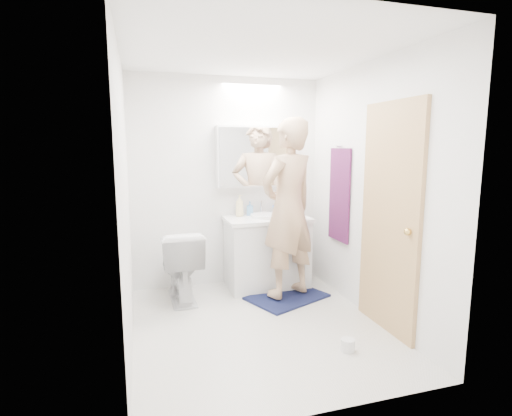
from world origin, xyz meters
name	(u,v)px	position (x,y,z in m)	size (l,w,h in m)	color
floor	(259,326)	(0.00, 0.00, 0.00)	(2.50, 2.50, 0.00)	silver
ceiling	(259,50)	(0.00, 0.00, 2.40)	(2.50, 2.50, 0.00)	white
wall_back	(227,183)	(0.00, 1.25, 1.20)	(2.50, 2.50, 0.00)	white
wall_front	(323,222)	(0.00, -1.25, 1.20)	(2.50, 2.50, 0.00)	white
wall_left	(125,200)	(-1.10, 0.00, 1.20)	(2.50, 2.50, 0.00)	white
wall_right	(370,191)	(1.10, 0.00, 1.20)	(2.50, 2.50, 0.00)	white
vanity_cabinet	(267,254)	(0.39, 0.96, 0.39)	(0.90, 0.55, 0.78)	silver
countertop	(267,219)	(0.39, 0.96, 0.80)	(0.95, 0.58, 0.04)	white
sink_basin	(266,215)	(0.39, 0.99, 0.84)	(0.36, 0.36, 0.03)	white
faucet	(261,207)	(0.39, 1.19, 0.90)	(0.02, 0.02, 0.16)	silver
medicine_cabinet	(254,157)	(0.30, 1.18, 1.50)	(0.88, 0.14, 0.70)	white
mirror_panel	(256,157)	(0.30, 1.10, 1.50)	(0.84, 0.01, 0.66)	silver
toilet	(181,265)	(-0.60, 0.85, 0.38)	(0.43, 0.75, 0.76)	white
bath_rug	(287,297)	(0.49, 0.55, 0.01)	(0.80, 0.55, 0.02)	#121B38
person	(288,208)	(0.49, 0.55, 0.98)	(0.68, 0.45, 1.86)	tan
door	(390,219)	(1.08, -0.35, 1.00)	(0.04, 0.80, 2.00)	tan
door_knob	(408,232)	(1.04, -0.65, 0.95)	(0.06, 0.06, 0.06)	gold
towel	(339,195)	(1.08, 0.55, 1.10)	(0.02, 0.42, 1.00)	#111637
towel_hook	(340,146)	(1.07, 0.55, 1.62)	(0.02, 0.02, 0.07)	silver
soap_bottle_a	(240,206)	(0.11, 1.11, 0.94)	(0.10, 0.10, 0.25)	beige
soap_bottle_b	(250,208)	(0.24, 1.15, 0.90)	(0.07, 0.08, 0.17)	#588CBC
toothbrush_cup	(277,210)	(0.57, 1.12, 0.87)	(0.11, 0.11, 0.10)	#4273C8
toilet_paper_roll	(348,345)	(0.55, -0.63, 0.05)	(0.11, 0.11, 0.10)	silver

